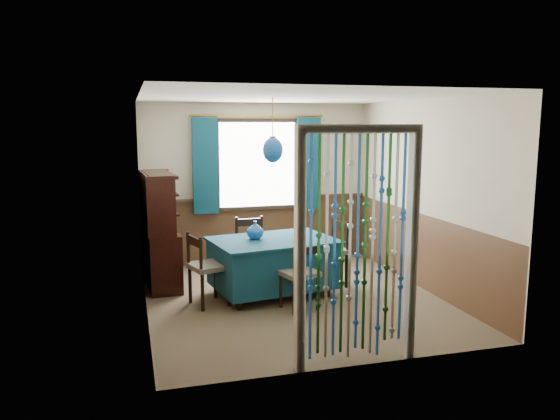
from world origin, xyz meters
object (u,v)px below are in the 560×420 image
object	(u,v)px
dining_table	(273,262)
vase_table	(255,231)
chair_far	(252,248)
bowl_shelf	(164,210)
vase_sideboard	(162,220)
chair_left	(206,267)
pendant_lamp	(273,150)
chair_near	(300,274)
sideboard	(160,246)
chair_right	(330,251)

from	to	relation	value
dining_table	vase_table	distance (m)	0.47
chair_far	bowl_shelf	size ratio (longest dim) A/B	3.77
dining_table	vase_sideboard	world-z (taller)	vase_sideboard
chair_left	pendant_lamp	size ratio (longest dim) A/B	1.12
dining_table	chair_left	xyz separation A→B (m)	(-0.88, -0.17, 0.05)
chair_near	pendant_lamp	distance (m)	1.57
sideboard	pendant_lamp	size ratio (longest dim) A/B	1.93
sideboard	chair_left	bearing A→B (deg)	-68.39
bowl_shelf	pendant_lamp	bearing A→B (deg)	-22.61
chair_near	chair_right	bearing A→B (deg)	35.45
chair_far	vase_sideboard	bearing A→B (deg)	-22.45
chair_right	vase_sideboard	size ratio (longest dim) A/B	5.54
sideboard	vase_table	xyz separation A→B (m)	(1.16, -0.75, 0.29)
chair_far	chair_left	size ratio (longest dim) A/B	1.00
chair_far	chair_right	distance (m)	1.09
vase_table	vase_sideboard	size ratio (longest dim) A/B	1.28
chair_far	chair_right	size ratio (longest dim) A/B	0.99
chair_left	bowl_shelf	distance (m)	1.04
dining_table	chair_far	xyz separation A→B (m)	(-0.12, 0.66, 0.05)
chair_right	bowl_shelf	size ratio (longest dim) A/B	3.81
chair_right	bowl_shelf	bearing A→B (deg)	69.63
chair_left	dining_table	bearing A→B (deg)	83.92
bowl_shelf	vase_sideboard	distance (m)	0.59
chair_far	pendant_lamp	xyz separation A→B (m)	(0.12, -0.66, 1.39)
bowl_shelf	chair_right	bearing A→B (deg)	-9.36
dining_table	sideboard	distance (m)	1.61
vase_table	chair_right	bearing A→B (deg)	5.38
chair_near	pendant_lamp	xyz separation A→B (m)	(-0.16, 0.64, 1.43)
dining_table	vase_sideboard	size ratio (longest dim) A/B	10.25
chair_far	vase_table	size ratio (longest dim) A/B	4.28
dining_table	chair_left	world-z (taller)	chair_left
dining_table	vase_sideboard	distance (m)	1.75
chair_near	bowl_shelf	xyz separation A→B (m)	(-1.47, 1.19, 0.65)
dining_table	chair_right	distance (m)	0.88
sideboard	bowl_shelf	distance (m)	0.61
chair_near	bowl_shelf	world-z (taller)	bowl_shelf
chair_left	sideboard	bearing A→B (deg)	-171.48
chair_far	sideboard	world-z (taller)	sideboard
chair_far	vase_sideboard	xyz separation A→B (m)	(-1.18, 0.43, 0.37)
chair_left	vase_table	world-z (taller)	vase_table
pendant_lamp	vase_table	xyz separation A→B (m)	(-0.21, 0.09, -1.03)
chair_near	chair_left	distance (m)	1.14
chair_right	bowl_shelf	distance (m)	2.27
sideboard	vase_table	distance (m)	1.41
chair_far	bowl_shelf	world-z (taller)	bowl_shelf
chair_right	vase_table	distance (m)	1.13
sideboard	pendant_lamp	world-z (taller)	pendant_lamp
chair_left	bowl_shelf	xyz separation A→B (m)	(-0.43, 0.72, 0.61)
chair_left	chair_right	size ratio (longest dim) A/B	0.98
vase_table	vase_sideboard	distance (m)	1.49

